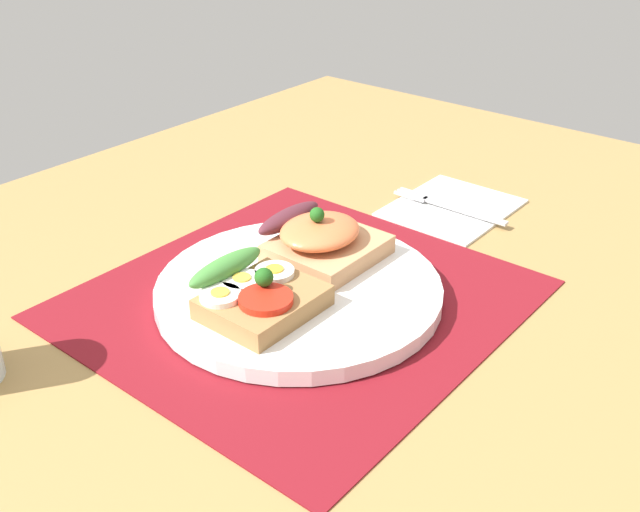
# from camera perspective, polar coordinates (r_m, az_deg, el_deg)

# --- Properties ---
(ground_plane) EXTENTS (1.20, 0.90, 0.03)m
(ground_plane) POSITION_cam_1_polar(r_m,az_deg,el_deg) (0.68, -1.60, -4.50)
(ground_plane) COLOR #9C7944
(placemat) EXTENTS (0.36, 0.35, 0.00)m
(placemat) POSITION_cam_1_polar(r_m,az_deg,el_deg) (0.67, -1.62, -3.26)
(placemat) COLOR maroon
(placemat) RESTS_ON ground_plane
(plate) EXTENTS (0.26, 0.26, 0.01)m
(plate) POSITION_cam_1_polar(r_m,az_deg,el_deg) (0.67, -1.63, -2.63)
(plate) COLOR white
(plate) RESTS_ON placemat
(sandwich_egg_tomato) EXTENTS (0.09, 0.09, 0.04)m
(sandwich_egg_tomato) POSITION_cam_1_polar(r_m,az_deg,el_deg) (0.62, -4.95, -2.90)
(sandwich_egg_tomato) COLOR #9E7142
(sandwich_egg_tomato) RESTS_ON plate
(sandwich_salmon) EXTENTS (0.10, 0.10, 0.05)m
(sandwich_salmon) POSITION_cam_1_polar(r_m,az_deg,el_deg) (0.70, 0.02, 1.35)
(sandwich_salmon) COLOR tan
(sandwich_salmon) RESTS_ON plate
(napkin) EXTENTS (0.14, 0.12, 0.01)m
(napkin) POSITION_cam_1_polar(r_m,az_deg,el_deg) (0.85, 10.04, 3.74)
(napkin) COLOR white
(napkin) RESTS_ON ground_plane
(fork) EXTENTS (0.02, 0.14, 0.00)m
(fork) POSITION_cam_1_polar(r_m,az_deg,el_deg) (0.84, 9.59, 3.86)
(fork) COLOR #B7B7BC
(fork) RESTS_ON napkin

